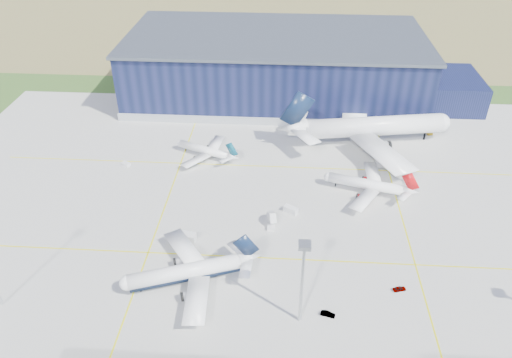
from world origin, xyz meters
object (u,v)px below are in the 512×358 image
Objects in this scene: airliner_navy at (184,265)px; airstair at (272,220)px; gse_van_b at (291,210)px; airliner_regional at (204,146)px; airliner_widebody at (375,117)px; gse_tug_c at (429,132)px; gse_cart_a at (387,156)px; car_a at (399,289)px; car_b at (328,314)px; gse_cart_b at (126,164)px; gse_van_a at (185,237)px; light_mast_center at (303,271)px; hangar at (282,68)px; airliner_red at (366,179)px.

airstair is (20.14, 24.62, -4.33)m from airliner_navy.
airliner_regional is at bearing 76.91° from gse_van_b.
airliner_widebody is 25.94m from gse_tug_c.
gse_cart_a is 0.90× the size of car_a.
car_b is at bearing 143.50° from airliner_regional.
airliner_regional is 27.04m from gse_cart_b.
airliner_widebody reaches higher than airliner_regional.
gse_tug_c is at bearing -41.01° from gse_van_a.
gse_cart_b is at bearing 42.30° from car_a.
light_mast_center is 16.32m from car_b.
gse_van_b is at bearing 28.16° from car_b.
airliner_widebody is 73.64m from car_a.
gse_tug_c is (22.54, 8.31, -9.77)m from airliner_widebody.
gse_van_a is 1.79× the size of car_a.
gse_van_a is 45.66m from gse_cart_b.
car_a is at bearing 23.83° from light_mast_center.
airstair is 39.97m from car_a.
gse_cart_a reaches higher than car_b.
hangar is 4.91× the size of airliner_red.
gse_cart_a is 0.68× the size of gse_van_b.
airstair reaches higher than gse_cart_b.
light_mast_center is 0.78× the size of airliner_red.
gse_van_a is 103.98m from gse_tug_c.
hangar reaches higher than airliner_navy.
car_b is (-42.54, -90.35, -0.07)m from gse_tug_c.
gse_tug_c is at bearing -10.03° from car_b.
hangar is 25.12× the size of gse_van_a.
light_mast_center is at bearing 138.69° from airliner_regional.
airliner_widebody is 60.61m from airstair.
airliner_widebody reaches higher than gse_cart_a.
car_b is at bearing -82.39° from airstair.
car_a is (31.50, -114.07, -11.07)m from hangar.
car_a is (-2.19, -72.95, -9.84)m from airliner_widebody.
gse_cart_a is at bearing -76.35° from airliner_widebody.
airstair is (50.38, -27.67, 0.81)m from gse_cart_b.
light_mast_center is 6.82× the size of car_b.
gse_tug_c is (81.55, 22.00, -3.47)m from airliner_regional.
gse_van_b is at bearing 43.59° from airliner_red.
airliner_red is at bearing -68.26° from gse_cart_b.
gse_van_a is (-30.93, 25.55, -14.17)m from light_mast_center.
airliner_regional is at bearing -2.68° from airliner_red.
light_mast_center is 7.12× the size of car_a.
gse_cart_a is (58.76, 63.93, -5.13)m from airliner_navy.
airliner_widebody is 19.74× the size of car_a.
airliner_regional is 42.62m from gse_van_b.
airliner_navy is 86.98m from gse_cart_a.
car_b is at bearing -113.29° from gse_van_a.
gse_cart_a is at bearing -152.74° from airliner_regional.
hangar is 5.78× the size of airliner_regional.
hangar is at bearing 21.53° from car_b.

